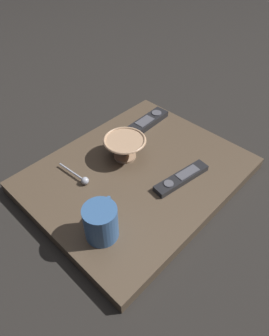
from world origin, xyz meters
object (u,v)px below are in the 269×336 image
Objects in this scene: teaspoon at (82,179)px; tv_remote_far at (148,121)px; cereal_bowl at (125,147)px; coffee_mug at (101,222)px; tv_remote_near at (181,178)px.

teaspoon and tv_remote_far have the same top height.
cereal_bowl is 1.22× the size of coffee_mug.
teaspoon is 0.38m from tv_remote_far.
teaspoon reaches higher than tv_remote_near.
cereal_bowl is 0.78× the size of tv_remote_far.
cereal_bowl is at bearing 124.06° from coffee_mug.
tv_remote_far is (-0.28, 0.15, 0.00)m from tv_remote_near.
cereal_bowl is at bearing -70.37° from tv_remote_far.
tv_remote_near is at bearing 84.11° from coffee_mug.
tv_remote_far is at bearing 109.63° from cereal_bowl.
tv_remote_near is 0.32m from tv_remote_far.
cereal_bowl is at bearing 85.75° from teaspoon.
coffee_mug is at bearing -61.73° from tv_remote_far.
cereal_bowl is 0.21m from tv_remote_near.
cereal_bowl reaches higher than teaspoon.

